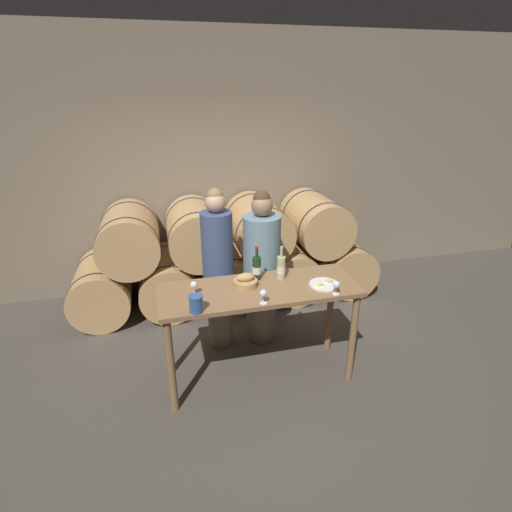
{
  "coord_description": "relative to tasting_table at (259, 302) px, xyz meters",
  "views": [
    {
      "loc": [
        -0.78,
        -2.97,
        2.58
      ],
      "look_at": [
        0.0,
        0.12,
        1.19
      ],
      "focal_mm": 28.0,
      "sensor_mm": 36.0,
      "label": 1
    }
  ],
  "objects": [
    {
      "name": "ground_plane",
      "position": [
        0.0,
        0.0,
        -0.8
      ],
      "size": [
        10.0,
        10.0,
        0.0
      ],
      "primitive_type": "plane",
      "color": "#4C473F"
    },
    {
      "name": "stone_wall_back",
      "position": [
        0.0,
        2.15,
        0.8
      ],
      "size": [
        10.0,
        0.12,
        3.2
      ],
      "color": "gray",
      "rests_on": "ground_plane"
    },
    {
      "name": "barrel_stack",
      "position": [
        0.0,
        1.55,
        -0.2
      ],
      "size": [
        3.74,
        0.97,
        1.29
      ],
      "color": "tan",
      "rests_on": "ground_plane"
    },
    {
      "name": "tasting_table",
      "position": [
        0.0,
        0.0,
        0.0
      ],
      "size": [
        1.74,
        0.62,
        0.94
      ],
      "color": "olive",
      "rests_on": "ground_plane"
    },
    {
      "name": "person_left",
      "position": [
        -0.27,
        0.6,
        0.07
      ],
      "size": [
        0.31,
        0.31,
        1.69
      ],
      "color": "#756651",
      "rests_on": "ground_plane"
    },
    {
      "name": "person_right",
      "position": [
        0.18,
        0.6,
        0.02
      ],
      "size": [
        0.38,
        0.38,
        1.64
      ],
      "color": "#756651",
      "rests_on": "ground_plane"
    },
    {
      "name": "wine_bottle_red",
      "position": [
        0.02,
        0.18,
        0.25
      ],
      "size": [
        0.08,
        0.08,
        0.32
      ],
      "color": "#193819",
      "rests_on": "tasting_table"
    },
    {
      "name": "wine_bottle_white",
      "position": [
        0.23,
        0.13,
        0.25
      ],
      "size": [
        0.08,
        0.08,
        0.31
      ],
      "color": "#ADBC7F",
      "rests_on": "tasting_table"
    },
    {
      "name": "blue_crock",
      "position": [
        -0.57,
        -0.26,
        0.22
      ],
      "size": [
        0.11,
        0.11,
        0.14
      ],
      "color": "#335693",
      "rests_on": "tasting_table"
    },
    {
      "name": "bread_basket",
      "position": [
        -0.11,
        0.06,
        0.19
      ],
      "size": [
        0.21,
        0.21,
        0.13
      ],
      "color": "tan",
      "rests_on": "tasting_table"
    },
    {
      "name": "cheese_plate",
      "position": [
        0.57,
        -0.09,
        0.15
      ],
      "size": [
        0.27,
        0.27,
        0.04
      ],
      "color": "white",
      "rests_on": "tasting_table"
    },
    {
      "name": "wine_glass_far_left",
      "position": [
        -0.56,
        0.02,
        0.23
      ],
      "size": [
        0.06,
        0.06,
        0.12
      ],
      "color": "white",
      "rests_on": "tasting_table"
    },
    {
      "name": "wine_glass_left",
      "position": [
        -0.04,
        -0.26,
        0.23
      ],
      "size": [
        0.06,
        0.06,
        0.12
      ],
      "color": "white",
      "rests_on": "tasting_table"
    },
    {
      "name": "wine_glass_center",
      "position": [
        0.59,
        -0.27,
        0.23
      ],
      "size": [
        0.06,
        0.06,
        0.12
      ],
      "color": "white",
      "rests_on": "tasting_table"
    }
  ]
}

